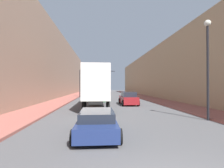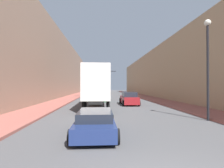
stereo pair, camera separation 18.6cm
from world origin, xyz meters
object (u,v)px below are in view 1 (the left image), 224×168
at_px(semi_truck, 97,86).
at_px(traffic_signal_gantry, 89,78).
at_px(suv_car, 128,99).
at_px(sedan_car, 97,122).
at_px(street_lamp, 208,56).

distance_m(semi_truck, traffic_signal_gantry, 16.12).
distance_m(suv_car, traffic_signal_gantry, 16.53).
bearing_deg(traffic_signal_gantry, suv_car, -69.07).
xyz_separation_m(sedan_car, traffic_signal_gantry, (-1.97, 28.27, 3.50)).
relative_size(traffic_signal_gantry, street_lamp, 1.07).
height_order(suv_car, street_lamp, street_lamp).
height_order(suv_car, traffic_signal_gantry, traffic_signal_gantry).
height_order(semi_truck, traffic_signal_gantry, traffic_signal_gantry).
bearing_deg(semi_truck, street_lamp, -51.05).
xyz_separation_m(semi_truck, sedan_car, (0.17, -12.34, -1.81)).
xyz_separation_m(sedan_car, street_lamp, (7.58, 2.76, 3.85)).
bearing_deg(traffic_signal_gantry, semi_truck, -83.53).
distance_m(sedan_car, traffic_signal_gantry, 28.55).
relative_size(semi_truck, sedan_car, 2.94).
height_order(sedan_car, traffic_signal_gantry, traffic_signal_gantry).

